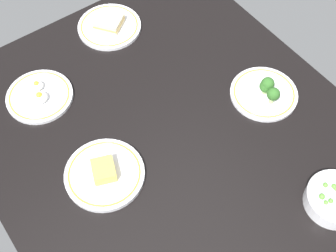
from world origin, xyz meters
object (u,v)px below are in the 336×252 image
object	(u,v)px
plate_eggs	(39,96)
plate_broccoli	(265,92)
bowl_peas	(335,199)
plate_cheese	(104,174)
plate_sandwich	(109,25)

from	to	relation	value
plate_eggs	plate_broccoli	distance (cm)	70.54
bowl_peas	plate_broccoli	size ratio (longest dim) A/B	0.75
plate_cheese	bowl_peas	bearing A→B (deg)	-133.74
bowl_peas	plate_sandwich	distance (cm)	92.83
bowl_peas	plate_broccoli	world-z (taller)	plate_broccoli
plate_eggs	plate_cheese	xyz separation A→B (cm)	(-35.38, -1.98, 0.23)
plate_sandwich	plate_cheese	bearing A→B (deg)	146.60
bowl_peas	plate_eggs	bearing A→B (deg)	31.00
plate_eggs	plate_broccoli	size ratio (longest dim) A/B	0.98
bowl_peas	plate_cheese	size ratio (longest dim) A/B	0.70
bowl_peas	plate_sandwich	xyz separation A→B (cm)	(91.84, 13.43, -1.52)
plate_eggs	plate_broccoli	world-z (taller)	plate_broccoli
bowl_peas	plate_cheese	world-z (taller)	bowl_peas
plate_sandwich	plate_broccoli	distance (cm)	58.87
bowl_peas	plate_eggs	xyz separation A→B (cm)	(78.79, 47.34, -1.73)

